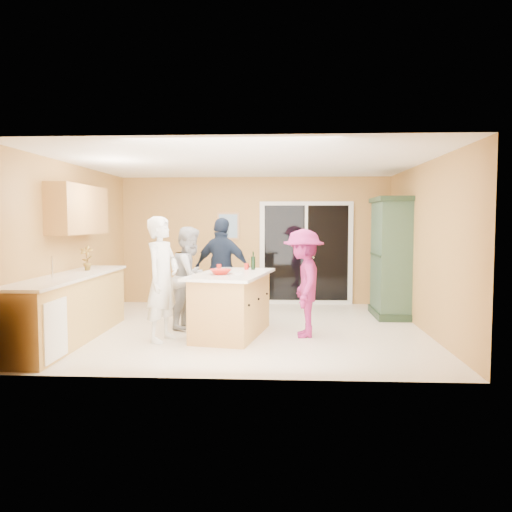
{
  "coord_description": "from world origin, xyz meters",
  "views": [
    {
      "loc": [
        0.57,
        -7.75,
        1.7
      ],
      "look_at": [
        0.15,
        0.1,
        1.15
      ],
      "focal_mm": 35.0,
      "sensor_mm": 36.0,
      "label": 1
    }
  ],
  "objects_px": {
    "woman_grey": "(191,277)",
    "woman_magenta": "(303,283)",
    "kitchen_island": "(232,306)",
    "woman_navy": "(222,269)",
    "woman_white": "(162,279)",
    "green_hutch": "(391,259)"
  },
  "relations": [
    {
      "from": "green_hutch",
      "to": "woman_grey",
      "type": "relative_size",
      "value": 1.32
    },
    {
      "from": "green_hutch",
      "to": "woman_magenta",
      "type": "relative_size",
      "value": 1.34
    },
    {
      "from": "woman_magenta",
      "to": "woman_white",
      "type": "bearing_deg",
      "value": -79.87
    },
    {
      "from": "kitchen_island",
      "to": "woman_navy",
      "type": "bearing_deg",
      "value": 114.58
    },
    {
      "from": "woman_grey",
      "to": "woman_navy",
      "type": "distance_m",
      "value": 0.72
    },
    {
      "from": "kitchen_island",
      "to": "woman_navy",
      "type": "height_order",
      "value": "woman_navy"
    },
    {
      "from": "kitchen_island",
      "to": "woman_grey",
      "type": "relative_size",
      "value": 1.19
    },
    {
      "from": "green_hutch",
      "to": "woman_white",
      "type": "distance_m",
      "value": 4.15
    },
    {
      "from": "woman_white",
      "to": "woman_navy",
      "type": "relative_size",
      "value": 1.0
    },
    {
      "from": "woman_white",
      "to": "woman_grey",
      "type": "distance_m",
      "value": 0.94
    },
    {
      "from": "kitchen_island",
      "to": "green_hutch",
      "type": "distance_m",
      "value": 3.18
    },
    {
      "from": "woman_white",
      "to": "woman_grey",
      "type": "bearing_deg",
      "value": 3.57
    },
    {
      "from": "woman_navy",
      "to": "woman_magenta",
      "type": "bearing_deg",
      "value": 159.22
    },
    {
      "from": "woman_grey",
      "to": "woman_magenta",
      "type": "relative_size",
      "value": 1.02
    },
    {
      "from": "green_hutch",
      "to": "woman_magenta",
      "type": "distance_m",
      "value": 2.31
    },
    {
      "from": "woman_navy",
      "to": "green_hutch",
      "type": "bearing_deg",
      "value": -150.76
    },
    {
      "from": "woman_grey",
      "to": "woman_magenta",
      "type": "height_order",
      "value": "woman_grey"
    },
    {
      "from": "green_hutch",
      "to": "woman_magenta",
      "type": "bearing_deg",
      "value": -134.47
    },
    {
      "from": "woman_navy",
      "to": "kitchen_island",
      "type": "bearing_deg",
      "value": 122.55
    },
    {
      "from": "kitchen_island",
      "to": "woman_white",
      "type": "bearing_deg",
      "value": -145.96
    },
    {
      "from": "green_hutch",
      "to": "woman_grey",
      "type": "distance_m",
      "value": 3.57
    },
    {
      "from": "kitchen_island",
      "to": "woman_grey",
      "type": "bearing_deg",
      "value": 155.25
    }
  ]
}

